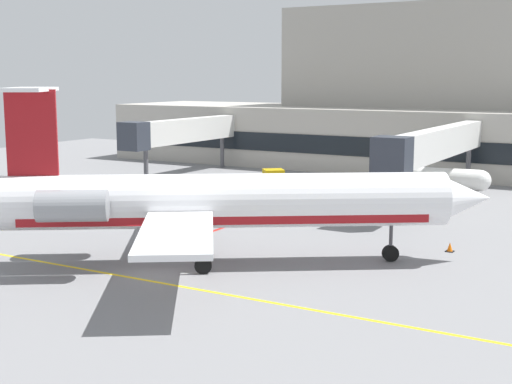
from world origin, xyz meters
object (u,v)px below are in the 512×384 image
(baggage_tug, at_px, (272,182))
(fuel_tank, at_px, (450,179))
(pushback_tractor, at_px, (405,190))
(regional_jet, at_px, (214,201))
(belt_loader, at_px, (319,200))

(baggage_tug, height_order, fuel_tank, baggage_tug)
(pushback_tractor, relative_size, fuel_tank, 0.50)
(baggage_tug, distance_m, fuel_tank, 15.52)
(regional_jet, bearing_deg, baggage_tug, 111.24)
(baggage_tug, xyz_separation_m, belt_loader, (7.18, -5.81, -0.07))
(regional_jet, height_order, baggage_tug, regional_jet)
(fuel_tank, bearing_deg, baggage_tug, -148.42)
(baggage_tug, bearing_deg, regional_jet, -68.76)
(belt_loader, relative_size, fuel_tank, 0.51)
(regional_jet, distance_m, pushback_tractor, 24.86)
(belt_loader, bearing_deg, baggage_tug, 141.05)
(baggage_tug, bearing_deg, pushback_tractor, 12.74)
(fuel_tank, bearing_deg, regional_jet, -98.69)
(regional_jet, distance_m, fuel_tank, 30.68)
(regional_jet, xyz_separation_m, fuel_tank, (4.63, 30.24, -2.21))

